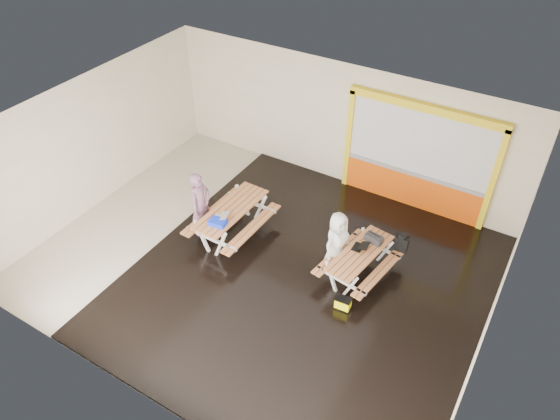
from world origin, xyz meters
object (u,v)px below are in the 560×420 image
Objects in this scene: person_left at (201,205)px; toolbox at (374,239)px; picnic_table_left at (232,215)px; person_right at (337,241)px; dark_case at (340,260)px; picnic_table_right at (359,258)px; backpack at (402,243)px; fluke_bag at (343,303)px; laptop_left at (220,217)px; laptop_right at (360,247)px; blue_pouch at (218,222)px.

toolbox is (4.05, 1.08, -0.05)m from person_left.
person_right reaches higher than picnic_table_left.
person_right is 4.18× the size of dark_case.
picnic_table_left reaches higher than picnic_table_right.
toolbox is 0.68m from backpack.
fluke_bag is (-0.52, -1.91, -0.50)m from backpack.
laptop_left reaches higher than dark_case.
person_right is at bearing 123.72° from fluke_bag.
backpack reaches higher than laptop_right.
fluke_bag is at bearing -80.54° from laptop_right.
picnic_table_right is 4.76× the size of laptop_left.
person_left is 4.02× the size of laptop_left.
laptop_left is at bearing -164.72° from laptop_right.
blue_pouch is 1.08× the size of dark_case.
laptop_right is 1.03m from backpack.
laptop_left is at bearing -166.92° from picnic_table_right.
laptop_right is (0.52, 0.10, 0.01)m from person_right.
laptop_left is 1.23× the size of laptop_right.
laptop_left is (-3.24, -0.75, 0.33)m from picnic_table_right.
picnic_table_right is at bearing 97.28° from fluke_bag.
laptop_right is at bearing 18.63° from blue_pouch.
person_left is at bearing -162.48° from backpack.
person_right reaches higher than laptop_right.
blue_pouch is at bearing 177.85° from fluke_bag.
picnic_table_left is 5.16× the size of toolbox.
blue_pouch is (0.75, -0.33, 0.02)m from person_left.
person_left is 3.63× the size of backpack.
picnic_table_right is (3.25, 0.30, -0.08)m from picnic_table_left.
laptop_left is at bearing -161.44° from dark_case.
person_left is 4.16m from fluke_bag.
laptop_right is (-0.06, 0.12, 0.22)m from picnic_table_right.
picnic_table_left reaches higher than fluke_bag.
backpack reaches higher than dark_case.
blue_pouch is at bearing -163.60° from picnic_table_right.
backpack is at bearing -40.51° from person_right.
picnic_table_left is 1.07× the size of picnic_table_right.
picnic_table_right is 0.56m from toolbox.
picnic_table_left is 2.83m from dark_case.
laptop_left is 1.10× the size of blue_pouch.
laptop_left is 1.02× the size of toolbox.
laptop_right is at bearing -115.46° from toolbox.
person_left is at bearing 156.15° from blue_pouch.
dark_case is at bearing -149.72° from backpack.
picnic_table_right is 1.35× the size of person_right.
toolbox is at bearing 12.98° from picnic_table_left.
laptop_right is 0.40m from toolbox.
toolbox is 1.01m from dark_case.
person_right is 2.77m from blue_pouch.
laptop_left is 3.47m from fluke_bag.
blue_pouch reaches higher than backpack.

